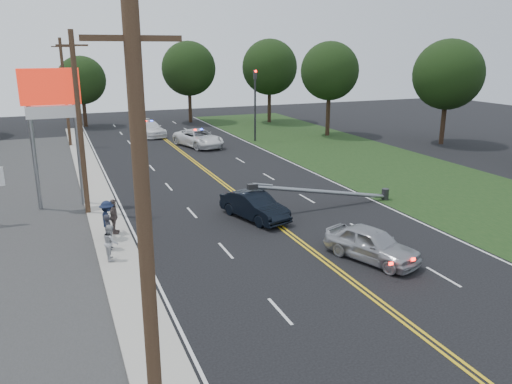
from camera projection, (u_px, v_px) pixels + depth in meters
name	position (u px, v px, depth m)	size (l,w,h in m)	color
ground	(340.00, 272.00, 20.94)	(120.00, 120.00, 0.00)	black
sidewalk	(107.00, 222.00, 26.78)	(1.80, 70.00, 0.12)	#ABA79B
grass_verge	(432.00, 183.00, 34.72)	(12.00, 80.00, 0.01)	black
centerline_yellow	(252.00, 205.00, 29.83)	(0.36, 80.00, 0.00)	gold
pylon_sign	(52.00, 105.00, 27.93)	(3.20, 0.35, 8.00)	gray
traffic_signal	(255.00, 99.00, 49.47)	(0.28, 0.41, 7.05)	#2D2D30
fallen_streetlight	(331.00, 192.00, 29.32)	(9.36, 0.44, 1.91)	#2D2D30
utility_pole_near	(148.00, 274.00, 9.08)	(1.60, 0.28, 10.00)	#382619
utility_pole_mid	(80.00, 125.00, 26.88)	(1.60, 0.28, 10.00)	#382619
utility_pole_far	(65.00, 93.00, 46.45)	(1.60, 0.28, 10.00)	#382619
tree_6	(82.00, 80.00, 58.43)	(5.60, 5.60, 8.26)	black
tree_7	(189.00, 69.00, 61.71)	(6.67, 6.67, 9.97)	black
tree_8	(270.00, 67.00, 61.63)	(6.81, 6.81, 10.22)	black
tree_9	(330.00, 71.00, 52.00)	(6.06, 6.06, 9.81)	black
tree_13	(448.00, 75.00, 47.28)	(6.61, 6.61, 9.96)	black
crashed_sedan	(254.00, 206.00, 27.31)	(1.57, 4.50, 1.48)	black
waiting_sedan	(372.00, 244.00, 21.97)	(1.76, 4.38, 1.49)	#A1A2A9
emergency_a	(199.00, 138.00, 47.48)	(2.71, 5.88, 1.63)	silver
emergency_b	(149.00, 129.00, 53.17)	(2.26, 5.56, 1.61)	white
bystander_a	(109.00, 232.00, 22.84)	(0.61, 0.40, 1.67)	#292A32
bystander_b	(111.00, 242.00, 21.71)	(0.78, 0.61, 1.60)	#B2B2B7
bystander_c	(108.00, 220.00, 24.06)	(1.23, 0.71, 1.91)	#17203A
bystander_d	(114.00, 217.00, 24.76)	(1.04, 0.43, 1.77)	#60514D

